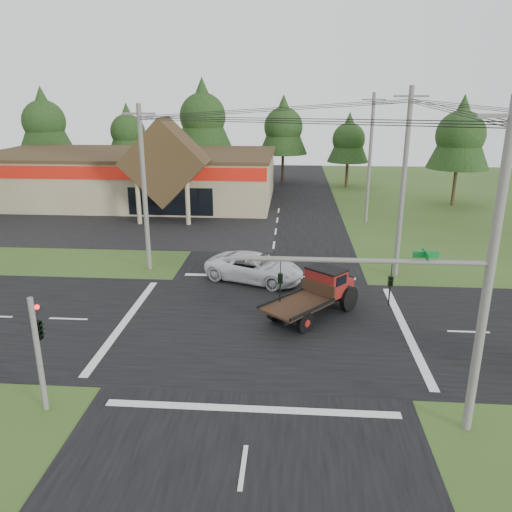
{
  "coord_description": "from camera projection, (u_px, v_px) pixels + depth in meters",
  "views": [
    {
      "loc": [
        1.33,
        -22.56,
        10.96
      ],
      "look_at": [
        -0.67,
        4.46,
        2.2
      ],
      "focal_mm": 35.0,
      "sensor_mm": 36.0,
      "label": 1
    }
  ],
  "objects": [
    {
      "name": "tree_row_d",
      "position": [
        283.0,
        125.0,
        62.46
      ],
      "size": [
        6.16,
        6.16,
        11.11
      ],
      "color": "#332316",
      "rests_on": "ground"
    },
    {
      "name": "utility_pole_nr",
      "position": [
        489.0,
        275.0,
        15.5
      ],
      "size": [
        2.0,
        0.3,
        11.0
      ],
      "color": "#595651",
      "rests_on": "ground"
    },
    {
      "name": "parking_apron",
      "position": [
        117.0,
        226.0,
        43.88
      ],
      "size": [
        28.0,
        14.0,
        0.02
      ],
      "primitive_type": "cube",
      "color": "black",
      "rests_on": "ground"
    },
    {
      "name": "tree_row_b",
      "position": [
        128.0,
        130.0,
        64.07
      ],
      "size": [
        5.6,
        5.6,
        10.1
      ],
      "color": "#332316",
      "rests_on": "ground"
    },
    {
      "name": "road_ns",
      "position": [
        263.0,
        325.0,
        24.87
      ],
      "size": [
        12.0,
        120.0,
        0.02
      ],
      "primitive_type": "cube",
      "color": "black",
      "rests_on": "ground"
    },
    {
      "name": "cvs_building",
      "position": [
        133.0,
        176.0,
        53.18
      ],
      "size": [
        30.4,
        18.2,
        9.19
      ],
      "color": "gray",
      "rests_on": "ground"
    },
    {
      "name": "ground",
      "position": [
        263.0,
        326.0,
        24.87
      ],
      "size": [
        120.0,
        120.0,
        0.0
      ],
      "primitive_type": "plane",
      "color": "#314E1B",
      "rests_on": "ground"
    },
    {
      "name": "tree_side_ne",
      "position": [
        461.0,
        133.0,
        49.81
      ],
      "size": [
        6.16,
        6.16,
        11.11
      ],
      "color": "#332316",
      "rests_on": "ground"
    },
    {
      "name": "road_ew",
      "position": [
        263.0,
        325.0,
        24.87
      ],
      "size": [
        120.0,
        12.0,
        0.02
      ],
      "primitive_type": "cube",
      "color": "black",
      "rests_on": "ground"
    },
    {
      "name": "utility_pole_ne",
      "position": [
        403.0,
        183.0,
        30.09
      ],
      "size": [
        2.0,
        0.3,
        11.5
      ],
      "color": "#595651",
      "rests_on": "ground"
    },
    {
      "name": "traffic_signal_mast",
      "position": [
        430.0,
        309.0,
        15.99
      ],
      "size": [
        8.12,
        0.24,
        7.0
      ],
      "color": "#595651",
      "rests_on": "ground"
    },
    {
      "name": "tree_row_a",
      "position": [
        44.0,
        119.0,
        62.46
      ],
      "size": [
        6.72,
        6.72,
        12.12
      ],
      "color": "#332316",
      "rests_on": "ground"
    },
    {
      "name": "utility_pole_n",
      "position": [
        370.0,
        158.0,
        43.43
      ],
      "size": [
        2.0,
        0.3,
        11.2
      ],
      "color": "#595651",
      "rests_on": "ground"
    },
    {
      "name": "utility_pole_nw",
      "position": [
        144.0,
        188.0,
        31.37
      ],
      "size": [
        2.0,
        0.3,
        10.5
      ],
      "color": "#595651",
      "rests_on": "ground"
    },
    {
      "name": "traffic_signal_corner",
      "position": [
        36.0,
        319.0,
        17.37
      ],
      "size": [
        0.53,
        2.48,
        4.4
      ],
      "color": "#595651",
      "rests_on": "ground"
    },
    {
      "name": "white_pickup",
      "position": [
        255.0,
        267.0,
        30.73
      ],
      "size": [
        6.62,
        4.7,
        1.68
      ],
      "primitive_type": "imported",
      "rotation": [
        0.0,
        0.0,
        1.22
      ],
      "color": "silver",
      "rests_on": "ground"
    },
    {
      "name": "tree_row_c",
      "position": [
        203.0,
        114.0,
        61.8
      ],
      "size": [
        7.28,
        7.28,
        13.13
      ],
      "color": "#332316",
      "rests_on": "ground"
    },
    {
      "name": "antique_flatbed_truck",
      "position": [
        312.0,
        295.0,
        25.54
      ],
      "size": [
        5.4,
        5.79,
        2.4
      ],
      "primitive_type": null,
      "rotation": [
        0.0,
        0.0,
        -0.71
      ],
      "color": "#60150D",
      "rests_on": "ground"
    },
    {
      "name": "tree_row_e",
      "position": [
        349.0,
        138.0,
        60.42
      ],
      "size": [
        5.04,
        5.04,
        9.09
      ],
      "color": "#332316",
      "rests_on": "ground"
    }
  ]
}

